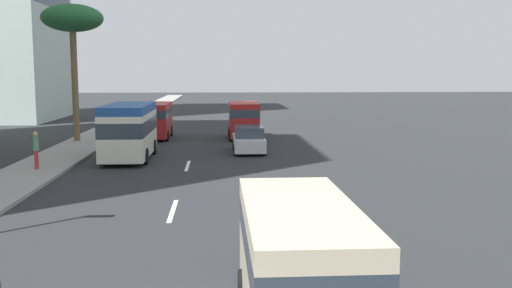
{
  "coord_description": "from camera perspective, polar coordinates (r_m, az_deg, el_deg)",
  "views": [
    {
      "loc": [
        -4.74,
        -1.59,
        4.68
      ],
      "look_at": [
        17.21,
        -3.03,
        1.92
      ],
      "focal_mm": 40.1,
      "sensor_mm": 36.0,
      "label": 1
    }
  ],
  "objects": [
    {
      "name": "van_third",
      "position": [
        10.26,
        4.36,
        -11.65
      ],
      "size": [
        5.09,
        2.05,
        2.41
      ],
      "color": "beige",
      "rests_on": "ground_plane"
    },
    {
      "name": "minibus_fourth",
      "position": [
        31.62,
        -12.54,
        1.46
      ],
      "size": [
        6.43,
        2.4,
        2.98
      ],
      "rotation": [
        0.0,
        0.0,
        3.14
      ],
      "color": "silver",
      "rests_on": "ground_plane"
    },
    {
      "name": "pedestrian_by_tree",
      "position": [
        28.88,
        -21.1,
        -0.38
      ],
      "size": [
        0.38,
        0.33,
        1.77
      ],
      "rotation": [
        0.0,
        0.0,
        3.58
      ],
      "color": "red",
      "rests_on": "sidewalk_right"
    },
    {
      "name": "sidewalk_right",
      "position": [
        37.57,
        -17.18,
        -0.21
      ],
      "size": [
        162.0,
        3.07,
        0.15
      ],
      "primitive_type": "cube",
      "color": "gray",
      "rests_on": "ground_plane"
    },
    {
      "name": "lane_stripe_far",
      "position": [
        29.04,
        -6.84,
        -2.17
      ],
      "size": [
        3.2,
        0.16,
        0.01
      ],
      "primitive_type": "cube",
      "color": "silver",
      "rests_on": "ground_plane"
    },
    {
      "name": "ground_plane",
      "position": [
        36.58,
        -6.2,
        -0.24
      ],
      "size": [
        198.0,
        198.0,
        0.0
      ],
      "primitive_type": "plane",
      "color": "#26282B"
    },
    {
      "name": "van_second",
      "position": [
        41.42,
        -10.08,
        2.55
      ],
      "size": [
        5.31,
        2.23,
        2.51
      ],
      "rotation": [
        0.0,
        0.0,
        3.14
      ],
      "color": "#A51E1E",
      "rests_on": "ground_plane"
    },
    {
      "name": "car_lead",
      "position": [
        33.72,
        -0.74,
        0.42
      ],
      "size": [
        4.33,
        1.86,
        1.54
      ],
      "color": "silver",
      "rests_on": "ground_plane"
    },
    {
      "name": "palm_tree",
      "position": [
        40.02,
        -17.84,
        11.6
      ],
      "size": [
        3.99,
        3.99,
        8.96
      ],
      "color": "brown",
      "rests_on": "sidewalk_right"
    },
    {
      "name": "lane_stripe_mid",
      "position": [
        19.78,
        -8.3,
        -6.6
      ],
      "size": [
        3.2,
        0.16,
        0.01
      ],
      "primitive_type": "cube",
      "color": "silver",
      "rests_on": "ground_plane"
    },
    {
      "name": "van_fifth",
      "position": [
        40.69,
        -1.25,
        2.61
      ],
      "size": [
        4.64,
        2.15,
        2.56
      ],
      "color": "#A51E1E",
      "rests_on": "ground_plane"
    }
  ]
}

